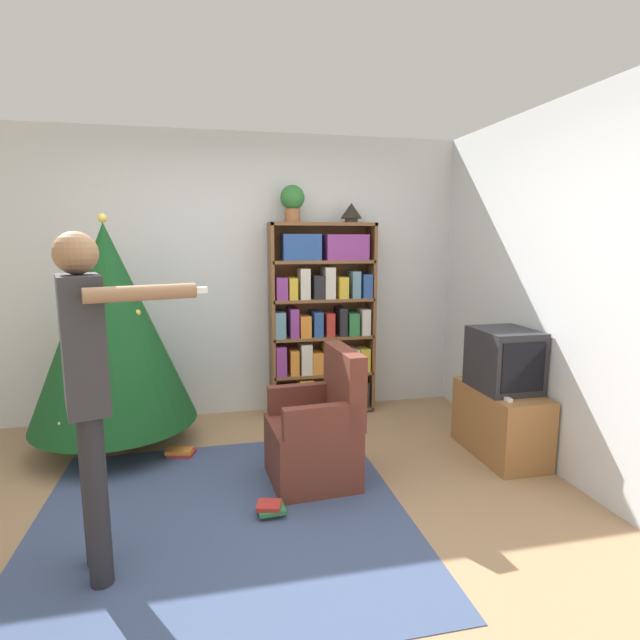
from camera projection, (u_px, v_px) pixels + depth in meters
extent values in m
plane|color=#9E7A56|center=(258.00, 522.00, 2.95)|extent=(14.00, 14.00, 0.00)
cube|color=silver|center=(235.00, 277.00, 4.67)|extent=(8.00, 0.10, 2.60)
cube|color=silver|center=(595.00, 295.00, 3.19)|extent=(0.10, 8.00, 2.60)
cube|color=#3D4C70|center=(223.00, 519.00, 2.97)|extent=(2.20, 2.18, 0.01)
cube|color=brown|center=(272.00, 321.00, 4.60)|extent=(0.03, 0.28, 1.80)
cube|color=brown|center=(370.00, 318.00, 4.80)|extent=(0.03, 0.28, 1.80)
cube|color=brown|center=(322.00, 224.00, 4.55)|extent=(0.98, 0.28, 0.03)
cube|color=brown|center=(319.00, 317.00, 4.82)|extent=(0.98, 0.01, 1.80)
cube|color=brown|center=(322.00, 408.00, 4.84)|extent=(0.95, 0.28, 0.03)
cube|color=#B22D28|center=(284.00, 399.00, 4.72)|extent=(0.16, 0.23, 0.22)
cube|color=gold|center=(305.00, 394.00, 4.75)|extent=(0.13, 0.22, 0.30)
cube|color=gold|center=(323.00, 397.00, 4.78)|extent=(0.12, 0.20, 0.21)
cube|color=gold|center=(340.00, 395.00, 4.83)|extent=(0.13, 0.23, 0.21)
cube|color=#232328|center=(360.00, 392.00, 4.89)|extent=(0.11, 0.26, 0.24)
cube|color=brown|center=(322.00, 373.00, 4.78)|extent=(0.95, 0.28, 0.03)
cube|color=#843889|center=(280.00, 359.00, 4.66)|extent=(0.10, 0.26, 0.28)
cube|color=orange|center=(293.00, 362.00, 4.67)|extent=(0.08, 0.21, 0.23)
cube|color=beige|center=(305.00, 358.00, 4.71)|extent=(0.10, 0.26, 0.29)
cube|color=orange|center=(316.00, 362.00, 4.72)|extent=(0.10, 0.22, 0.20)
cube|color=gold|center=(328.00, 358.00, 4.74)|extent=(0.09, 0.22, 0.27)
cube|color=#5B899E|center=(340.00, 361.00, 4.76)|extent=(0.09, 0.20, 0.21)
cube|color=beige|center=(353.00, 359.00, 4.80)|extent=(0.08, 0.22, 0.22)
cube|color=gold|center=(363.00, 359.00, 4.81)|extent=(0.09, 0.21, 0.22)
cube|color=brown|center=(322.00, 336.00, 4.72)|extent=(0.95, 0.28, 0.03)
cube|color=#5B899E|center=(279.00, 324.00, 4.59)|extent=(0.10, 0.23, 0.24)
cube|color=#843889|center=(293.00, 322.00, 4.63)|extent=(0.08, 0.26, 0.27)
cube|color=orange|center=(304.00, 326.00, 4.63)|extent=(0.10, 0.20, 0.20)
cube|color=#284C93|center=(316.00, 323.00, 4.68)|extent=(0.09, 0.26, 0.23)
cube|color=#B22D28|center=(329.00, 324.00, 4.67)|extent=(0.08, 0.20, 0.22)
cube|color=#232328|center=(341.00, 321.00, 4.72)|extent=(0.07, 0.24, 0.26)
cube|color=#2D7A42|center=(351.00, 323.00, 4.75)|extent=(0.10, 0.25, 0.21)
cube|color=beige|center=(363.00, 321.00, 4.75)|extent=(0.08, 0.21, 0.24)
cube|color=brown|center=(322.00, 299.00, 4.66)|extent=(0.95, 0.28, 0.03)
cube|color=#843889|center=(281.00, 288.00, 4.55)|extent=(0.10, 0.25, 0.20)
cube|color=gold|center=(292.00, 288.00, 4.57)|extent=(0.08, 0.25, 0.20)
cube|color=beige|center=(304.00, 284.00, 4.58)|extent=(0.09, 0.23, 0.28)
cube|color=#232328|center=(318.00, 287.00, 4.61)|extent=(0.10, 0.22, 0.21)
cube|color=beige|center=(328.00, 283.00, 4.63)|extent=(0.09, 0.24, 0.29)
cube|color=gold|center=(341.00, 287.00, 4.66)|extent=(0.09, 0.23, 0.20)
cube|color=#5B899E|center=(354.00, 284.00, 4.68)|extent=(0.08, 0.23, 0.25)
cube|color=#284C93|center=(365.00, 286.00, 4.71)|extent=(0.09, 0.23, 0.22)
cube|color=brown|center=(322.00, 262.00, 4.61)|extent=(0.95, 0.28, 0.03)
cube|color=#284C93|center=(301.00, 247.00, 4.51)|extent=(0.34, 0.22, 0.24)
cube|color=#843889|center=(345.00, 247.00, 4.61)|extent=(0.39, 0.24, 0.23)
cube|color=#996638|center=(500.00, 422.00, 3.83)|extent=(0.40, 0.79, 0.52)
cube|color=#28282D|center=(504.00, 360.00, 3.75)|extent=(0.41, 0.48, 0.46)
cube|color=black|center=(524.00, 368.00, 3.52)|extent=(0.34, 0.01, 0.36)
cube|color=white|center=(506.00, 398.00, 3.53)|extent=(0.04, 0.12, 0.02)
cylinder|color=#4C3323|center=(118.00, 441.00, 4.00)|extent=(0.36, 0.36, 0.10)
cylinder|color=brown|center=(117.00, 428.00, 3.98)|extent=(0.08, 0.08, 0.12)
cone|color=#14471E|center=(110.00, 325.00, 3.84)|extent=(1.25, 1.25, 1.56)
sphere|color=#335BB2|center=(118.00, 269.00, 3.90)|extent=(0.06, 0.06, 0.06)
sphere|color=silver|center=(61.00, 424.00, 3.44)|extent=(0.05, 0.05, 0.05)
sphere|color=#B74C93|center=(149.00, 342.00, 4.20)|extent=(0.06, 0.06, 0.06)
sphere|color=#335BB2|center=(81.00, 382.00, 4.23)|extent=(0.05, 0.05, 0.05)
sphere|color=gold|center=(137.00, 313.00, 3.75)|extent=(0.05, 0.05, 0.05)
sphere|color=#335BB2|center=(69.00, 345.00, 3.58)|extent=(0.06, 0.06, 0.06)
sphere|color=red|center=(84.00, 292.00, 3.84)|extent=(0.07, 0.07, 0.07)
sphere|color=#E5CC4C|center=(102.00, 218.00, 3.71)|extent=(0.07, 0.07, 0.07)
cube|color=brown|center=(312.00, 452.00, 3.42)|extent=(0.60, 0.60, 0.42)
cube|color=brown|center=(344.00, 384.00, 3.41)|extent=(0.16, 0.57, 0.50)
cube|color=brown|center=(303.00, 398.00, 3.59)|extent=(0.51, 0.12, 0.20)
cube|color=brown|center=(322.00, 421.00, 3.14)|extent=(0.51, 0.12, 0.20)
cylinder|color=#232328|center=(93.00, 486.00, 2.51)|extent=(0.11, 0.11, 0.85)
cylinder|color=#232328|center=(96.00, 502.00, 2.35)|extent=(0.11, 0.11, 0.85)
cube|color=#2D2D33|center=(83.00, 344.00, 2.31)|extent=(0.27, 0.36, 0.64)
cylinder|color=#8C6647|center=(80.00, 343.00, 2.49)|extent=(0.07, 0.07, 0.51)
cylinder|color=#8C6647|center=(142.00, 293.00, 2.21)|extent=(0.48, 0.21, 0.07)
cube|color=white|center=(195.00, 290.00, 2.33)|extent=(0.12, 0.07, 0.03)
sphere|color=#8C6647|center=(76.00, 253.00, 2.24)|extent=(0.20, 0.20, 0.20)
cylinder|color=#935B38|center=(293.00, 216.00, 4.48)|extent=(0.14, 0.14, 0.12)
sphere|color=#2D7033|center=(292.00, 198.00, 4.46)|extent=(0.22, 0.22, 0.22)
cylinder|color=#473828|center=(351.00, 221.00, 4.60)|extent=(0.12, 0.12, 0.04)
cone|color=black|center=(351.00, 211.00, 4.59)|extent=(0.20, 0.20, 0.14)
cube|color=#B22D28|center=(182.00, 453.00, 3.85)|extent=(0.22, 0.19, 0.03)
cube|color=orange|center=(179.00, 451.00, 3.83)|extent=(0.21, 0.15, 0.03)
cube|color=#232328|center=(271.00, 513.00, 3.02)|extent=(0.17, 0.13, 0.03)
cube|color=#2D7A42|center=(271.00, 509.00, 3.01)|extent=(0.17, 0.15, 0.02)
cube|color=#B22D28|center=(269.00, 505.00, 3.00)|extent=(0.17, 0.16, 0.03)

